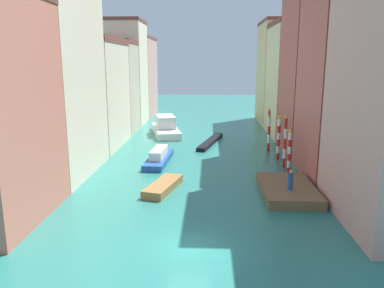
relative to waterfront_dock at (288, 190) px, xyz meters
name	(u,v)px	position (x,y,z in m)	size (l,w,h in m)	color
ground_plane	(199,149)	(-7.35, 15.38, -0.38)	(154.00, 154.00, 0.00)	#28756B
building_left_1	(50,60)	(-20.29, 5.04, 10.00)	(6.65, 11.72, 20.72)	beige
building_left_2	(93,93)	(-20.29, 16.86, 6.18)	(6.65, 11.71, 13.08)	beige
building_left_3	(113,87)	(-20.29, 26.40, 6.28)	(6.65, 7.29, 13.29)	#BCB299
building_left_4	(125,73)	(-20.29, 34.47, 8.09)	(6.65, 8.20, 16.91)	beige
building_left_5	(137,77)	(-20.29, 44.74, 7.09)	(6.65, 12.12, 14.91)	tan
building_right_1	(348,54)	(5.58, 5.15, 10.47)	(6.65, 9.07, 21.67)	#B25147
building_right_2	(317,65)	(5.58, 14.61, 9.51)	(6.65, 9.45, 19.74)	#B25147
building_right_3	(295,80)	(5.58, 24.97, 7.44)	(6.65, 11.11, 15.61)	beige
building_right_4	(280,73)	(5.58, 36.46, 8.06)	(6.65, 11.58, 16.86)	#DBB77A
waterfront_dock	(288,190)	(0.00, 0.00, 0.00)	(4.05, 6.96, 0.75)	brown
person_on_dock	(290,181)	(-0.07, -1.07, 1.09)	(0.36, 0.36, 1.54)	#234C93
mooring_pole_0	(289,152)	(1.15, 5.48, 1.80)	(0.34, 0.34, 4.24)	red
mooring_pole_1	(285,142)	(1.16, 7.70, 2.26)	(0.32, 0.32, 5.17)	red
mooring_pole_2	(279,137)	(1.12, 10.88, 2.05)	(0.38, 0.38, 4.73)	red
mooring_pole_3	(269,133)	(0.71, 14.81, 1.80)	(0.34, 0.34, 4.24)	red
mooring_pole_4	(269,127)	(1.09, 17.37, 2.00)	(0.30, 0.30, 4.67)	red
vaporetto_white	(166,127)	(-12.46, 24.67, 0.64)	(5.39, 10.62, 2.71)	white
gondola_black	(211,142)	(-6.00, 18.79, -0.15)	(3.42, 10.03, 0.46)	black
motorboat_0	(163,186)	(-9.90, 0.59, -0.05)	(2.91, 5.42, 0.64)	olive
motorboat_1	(159,157)	(-11.40, 9.19, 0.17)	(2.37, 7.67, 1.47)	#234C93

